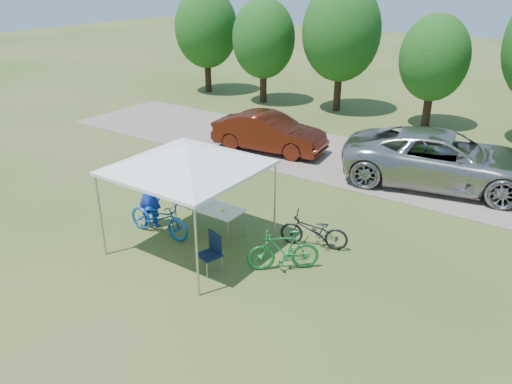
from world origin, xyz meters
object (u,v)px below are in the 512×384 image
(bike_dark, at_px, (314,231))
(minivan, at_px, (443,159))
(cyclist, at_px, (149,195))
(bike_blue, at_px, (159,218))
(bike_green, at_px, (283,250))
(folding_chair, at_px, (212,249))
(folding_table, at_px, (209,207))
(sedan, at_px, (269,132))
(cooler, at_px, (194,196))

(bike_dark, distance_m, minivan, 6.06)
(cyclist, bearing_deg, bike_blue, 138.52)
(bike_blue, height_order, bike_green, bike_green)
(folding_chair, bearing_deg, bike_dark, 73.60)
(bike_blue, xyz_separation_m, bike_dark, (3.64, 1.73, -0.05))
(folding_table, relative_size, sedan, 0.43)
(sedan, bearing_deg, bike_dark, -145.51)
(sedan, bearing_deg, bike_blue, -177.12)
(bike_dark, bearing_deg, minivan, 147.69)
(cooler, relative_size, cyclist, 0.26)
(folding_chair, xyz_separation_m, minivan, (2.88, 8.13, 0.34))
(bike_dark, relative_size, sedan, 0.39)
(folding_table, xyz_separation_m, bike_dark, (2.65, 0.88, -0.28))
(bike_blue, distance_m, bike_green, 3.57)
(bike_dark, bearing_deg, bike_green, -22.28)
(bike_blue, height_order, sedan, sedan)
(cooler, height_order, cyclist, cyclist)
(cooler, bearing_deg, minivan, 55.86)
(folding_table, height_order, cooler, cooler)
(folding_chair, xyz_separation_m, cooler, (-1.70, 1.38, 0.40))
(folding_chair, bearing_deg, bike_blue, -177.29)
(folding_chair, xyz_separation_m, bike_green, (1.34, 0.94, -0.04))
(folding_table, distance_m, cyclist, 1.68)
(minivan, bearing_deg, bike_blue, 134.28)
(folding_table, bearing_deg, minivan, 58.74)
(bike_green, xyz_separation_m, minivan, (1.54, 7.19, 0.38))
(cyclist, distance_m, minivan, 9.28)
(cooler, xyz_separation_m, minivan, (4.58, 6.75, -0.06))
(cooler, height_order, minivan, minivan)
(folding_chair, distance_m, cooler, 2.22)
(folding_table, distance_m, minivan, 7.90)
(bike_dark, bearing_deg, cyclist, -88.86)
(cooler, relative_size, bike_green, 0.28)
(folding_table, relative_size, minivan, 0.30)
(cooler, distance_m, cyclist, 1.24)
(sedan, bearing_deg, cyclist, 178.72)
(folding_chair, bearing_deg, cooler, 156.96)
(cooler, bearing_deg, folding_chair, -39.06)
(folding_chair, height_order, bike_blue, bike_blue)
(folding_chair, height_order, sedan, sedan)
(folding_table, relative_size, folding_chair, 2.04)
(cooler, distance_m, minivan, 8.16)
(bike_green, distance_m, sedan, 8.39)
(cooler, height_order, sedan, sedan)
(bike_blue, relative_size, sedan, 0.44)
(bike_dark, bearing_deg, folding_chair, -50.86)
(cooler, height_order, bike_dark, cooler)
(bike_blue, bearing_deg, cyclist, 63.32)
(folding_chair, xyz_separation_m, bike_dark, (1.43, 2.26, -0.09))
(bike_blue, relative_size, bike_dark, 1.12)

